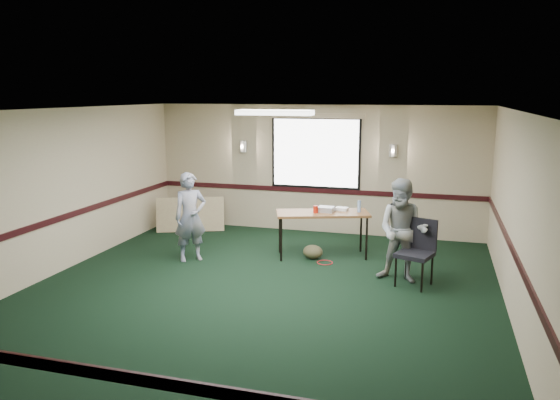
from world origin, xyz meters
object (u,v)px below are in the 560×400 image
(conference_chair, at_px, (417,247))
(person_left, at_px, (190,217))
(projector, at_px, (326,209))
(person_right, at_px, (403,231))
(folding_table, at_px, (323,215))

(conference_chair, relative_size, person_left, 0.65)
(projector, xyz_separation_m, person_left, (-2.25, -0.91, -0.09))
(person_left, height_order, person_right, person_right)
(projector, xyz_separation_m, person_right, (1.42, -1.00, -0.05))
(person_right, bearing_deg, folding_table, 156.98)
(folding_table, bearing_deg, person_left, -177.18)
(conference_chair, bearing_deg, person_right, -176.34)
(folding_table, relative_size, projector, 6.29)
(projector, bearing_deg, person_right, -30.15)
(projector, height_order, person_left, person_left)
(person_right, bearing_deg, conference_chair, -5.15)
(person_left, bearing_deg, conference_chair, -43.29)
(projector, height_order, person_right, person_right)
(person_right, bearing_deg, projector, 154.94)
(projector, relative_size, person_right, 0.17)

